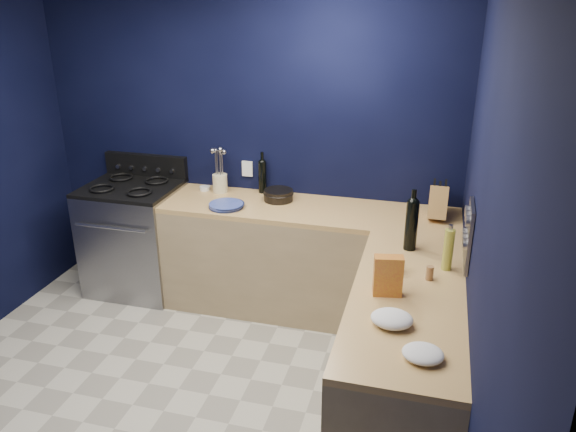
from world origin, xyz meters
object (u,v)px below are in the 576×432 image
(gas_range, at_px, (136,239))
(plate_stack, at_px, (226,205))
(utensil_crock, at_px, (220,183))
(crouton_bag, at_px, (388,276))
(knife_block, at_px, (438,202))

(gas_range, height_order, plate_stack, plate_stack)
(gas_range, xyz_separation_m, plate_stack, (0.90, -0.13, 0.46))
(gas_range, relative_size, utensil_crock, 6.04)
(plate_stack, distance_m, crouton_bag, 1.69)
(utensil_crock, height_order, knife_block, knife_block)
(plate_stack, bearing_deg, crouton_bag, -37.38)
(gas_range, relative_size, crouton_bag, 3.94)
(gas_range, bearing_deg, crouton_bag, -27.32)
(gas_range, relative_size, plate_stack, 3.46)
(plate_stack, relative_size, crouton_bag, 1.14)
(gas_range, distance_m, crouton_bag, 2.59)
(utensil_crock, relative_size, crouton_bag, 0.65)
(plate_stack, height_order, knife_block, knife_block)
(plate_stack, distance_m, utensil_crock, 0.37)
(plate_stack, xyz_separation_m, crouton_bag, (1.34, -1.03, 0.10))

